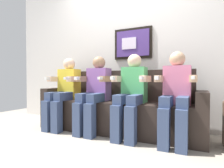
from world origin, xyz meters
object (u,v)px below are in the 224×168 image
at_px(person_leftmost, 64,89).
at_px(person_left_center, 95,90).
at_px(couch, 117,110).
at_px(person_right_center, 131,91).
at_px(person_rightmost, 176,93).

distance_m(person_leftmost, person_left_center, 0.56).
relative_size(couch, person_left_center, 2.15).
xyz_separation_m(person_right_center, person_rightmost, (0.56, 0.00, 0.00)).
height_order(person_right_center, person_rightmost, same).
relative_size(person_right_center, person_rightmost, 1.00).
bearing_deg(person_rightmost, person_right_center, 180.00).
bearing_deg(person_leftmost, person_rightmost, 0.00).
xyz_separation_m(couch, person_right_center, (0.28, -0.17, 0.29)).
xyz_separation_m(person_leftmost, person_right_center, (1.12, 0.00, 0.00)).
height_order(person_leftmost, person_left_center, same).
height_order(couch, person_right_center, person_right_center).
distance_m(person_leftmost, person_right_center, 1.12).
height_order(couch, person_leftmost, person_leftmost).
distance_m(person_left_center, person_rightmost, 1.12).
distance_m(couch, person_right_center, 0.44).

